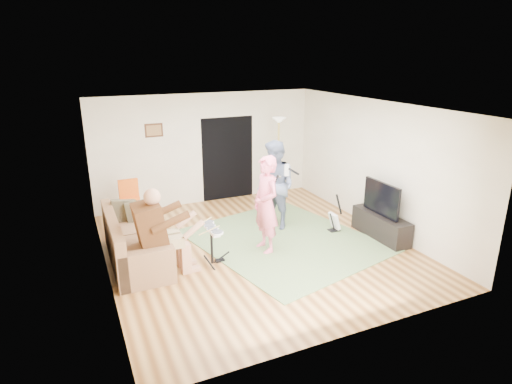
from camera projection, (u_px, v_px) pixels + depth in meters
floor at (256, 247)px, 8.33m from camera, size 6.00×6.00×0.00m
walls at (256, 181)px, 7.91m from camera, size 5.50×6.00×2.70m
ceiling at (257, 107)px, 7.49m from camera, size 6.00×6.00×0.00m
window_blinds at (98, 185)px, 6.95m from camera, size 0.00×2.05×2.05m
doorway at (228, 159)px, 10.81m from camera, size 2.10×0.00×2.10m
picture_frame at (154, 130)px, 9.84m from camera, size 0.42×0.03×0.32m
area_rug at (284, 240)px, 8.61m from camera, size 3.77×4.14×0.02m
sofa at (131, 246)px, 7.66m from camera, size 0.91×2.22×0.90m
drummer at (163, 241)px, 7.18m from camera, size 1.00×0.56×1.53m
drum_kit at (212, 247)px, 7.60m from camera, size 0.39×0.70×0.72m
singer at (266, 205)px, 7.92m from camera, size 0.48×0.70×1.85m
microphone at (276, 180)px, 7.86m from camera, size 0.06×0.06×0.24m
guitarist at (275, 185)px, 9.00m from camera, size 0.97×1.10×1.89m
guitar_held at (284, 169)px, 8.97m from camera, size 0.16×0.61×0.26m
guitar_spare at (335, 221)px, 9.00m from camera, size 0.29×0.26×0.82m
torchiere_lamp at (278, 145)px, 10.50m from camera, size 0.38×0.38×2.11m
dining_chair at (132, 210)px, 9.21m from camera, size 0.45×0.47×1.02m
tv_cabinet at (381, 226)px, 8.69m from camera, size 0.40×1.40×0.50m
television at (382, 198)px, 8.49m from camera, size 0.06×0.99×0.66m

